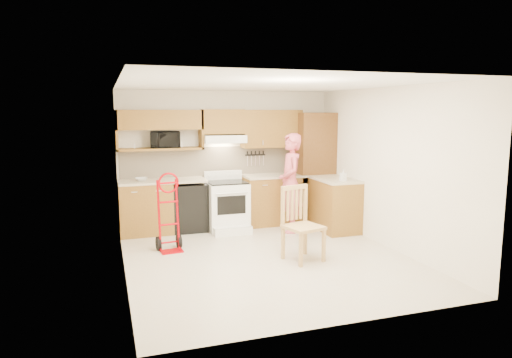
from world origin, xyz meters
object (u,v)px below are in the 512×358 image
dining_chair (303,224)px  hand_truck (169,216)px  microwave (165,140)px  person (291,183)px  range (228,202)px

dining_chair → hand_truck: bearing=133.7°
hand_truck → microwave: bearing=78.5°
microwave → person: microwave is taller
microwave → range: bearing=-14.2°
hand_truck → dining_chair: size_ratio=1.02×
microwave → person: (2.07, -0.78, -0.76)m
hand_truck → dining_chair: hand_truck is taller
hand_truck → range: bearing=32.0°
microwave → dining_chair: size_ratio=0.48×
person → hand_truck: bearing=-67.9°
microwave → dining_chair: bearing=-49.5°
microwave → range: 1.56m
person → dining_chair: (-0.45, -1.57, -0.34)m
person → hand_truck: 2.28m
microwave → person: bearing=-14.7°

